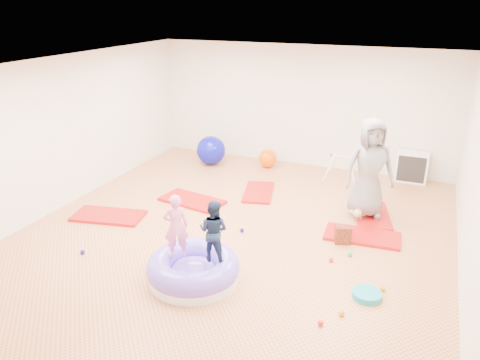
% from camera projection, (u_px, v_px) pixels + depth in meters
% --- Properties ---
extents(room, '(7.01, 8.01, 2.81)m').
position_uv_depth(room, '(233.00, 157.00, 7.41)').
color(room, tan).
rests_on(room, ground).
extents(gym_mat_front_left, '(1.38, 0.89, 0.05)m').
position_uv_depth(gym_mat_front_left, '(109.00, 216.00, 8.57)').
color(gym_mat_front_left, red).
rests_on(gym_mat_front_left, ground).
extents(gym_mat_mid_left, '(1.34, 0.81, 0.05)m').
position_uv_depth(gym_mat_mid_left, '(192.00, 201.00, 9.21)').
color(gym_mat_mid_left, red).
rests_on(gym_mat_mid_left, ground).
extents(gym_mat_center_back, '(0.82, 1.23, 0.05)m').
position_uv_depth(gym_mat_center_back, '(258.00, 192.00, 9.62)').
color(gym_mat_center_back, red).
rests_on(gym_mat_center_back, ground).
extents(gym_mat_right, '(1.27, 0.70, 0.05)m').
position_uv_depth(gym_mat_right, '(362.00, 236.00, 7.84)').
color(gym_mat_right, red).
rests_on(gym_mat_right, ground).
extents(gym_mat_rear_right, '(0.87, 1.31, 0.05)m').
position_uv_depth(gym_mat_rear_right, '(372.00, 215.00, 8.60)').
color(gym_mat_rear_right, red).
rests_on(gym_mat_rear_right, ground).
extents(inflatable_cushion, '(1.33, 1.33, 0.42)m').
position_uv_depth(inflatable_cushion, '(193.00, 269.00, 6.63)').
color(inflatable_cushion, white).
rests_on(inflatable_cushion, ground).
extents(child_pink, '(0.41, 0.38, 0.95)m').
position_uv_depth(child_pink, '(176.00, 223.00, 6.44)').
color(child_pink, pink).
rests_on(child_pink, inflatable_cushion).
extents(child_navy, '(0.44, 0.34, 0.89)m').
position_uv_depth(child_navy, '(213.00, 228.00, 6.38)').
color(child_navy, '#162543').
rests_on(child_navy, inflatable_cushion).
extents(adult_caregiver, '(1.04, 0.90, 1.80)m').
position_uv_depth(adult_caregiver, '(370.00, 168.00, 8.25)').
color(adult_caregiver, gray).
rests_on(adult_caregiver, gym_mat_rear_right).
extents(infant, '(0.33, 0.33, 0.19)m').
position_uv_depth(infant, '(359.00, 212.00, 8.45)').
color(infant, '#A6C0E1').
rests_on(infant, gym_mat_rear_right).
extents(ball_pit_balls, '(4.54, 3.03, 0.07)m').
position_uv_depth(ball_pit_balls, '(252.00, 254.00, 7.27)').
color(ball_pit_balls, green).
rests_on(ball_pit_balls, ground).
extents(exercise_ball_blue, '(0.69, 0.69, 0.69)m').
position_uv_depth(exercise_ball_blue, '(211.00, 150.00, 11.19)').
color(exercise_ball_blue, '#0B0DA6').
rests_on(exercise_ball_blue, ground).
extents(exercise_ball_orange, '(0.43, 0.43, 0.43)m').
position_uv_depth(exercise_ball_orange, '(268.00, 158.00, 11.04)').
color(exercise_ball_orange, '#FF5400').
rests_on(exercise_ball_orange, ground).
extents(infant_play_gym, '(0.71, 0.67, 0.54)m').
position_uv_depth(infant_play_gym, '(343.00, 164.00, 10.25)').
color(infant_play_gym, white).
rests_on(infant_play_gym, ground).
extents(cube_shelf, '(0.66, 0.33, 0.66)m').
position_uv_depth(cube_shelf, '(412.00, 167.00, 10.12)').
color(cube_shelf, white).
rests_on(cube_shelf, ground).
extents(balance_disc, '(0.39, 0.39, 0.09)m').
position_uv_depth(balance_disc, '(367.00, 295.00, 6.26)').
color(balance_disc, teal).
rests_on(balance_disc, ground).
extents(backpack, '(0.30, 0.24, 0.30)m').
position_uv_depth(backpack, '(343.00, 235.00, 7.62)').
color(backpack, '#B04426').
rests_on(backpack, ground).
extents(yellow_toy, '(0.22, 0.22, 0.03)m').
position_uv_depth(yellow_toy, '(175.00, 250.00, 7.41)').
color(yellow_toy, orange).
rests_on(yellow_toy, ground).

